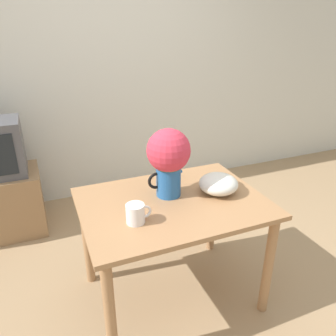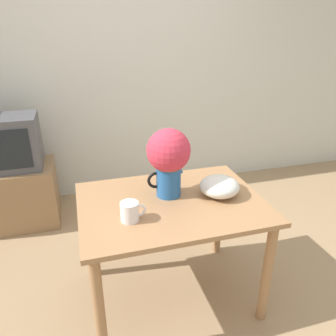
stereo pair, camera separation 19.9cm
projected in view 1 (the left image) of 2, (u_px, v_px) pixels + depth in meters
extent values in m
plane|color=#9E7F5B|center=(175.00, 297.00, 2.26)|extent=(12.00, 12.00, 0.00)
cube|color=silver|center=(105.00, 71.00, 3.23)|extent=(8.00, 0.05, 2.60)
cube|color=#A3754C|center=(173.00, 203.00, 2.00)|extent=(1.12, 0.82, 0.03)
cylinder|color=#A3754C|center=(110.00, 316.00, 1.68)|extent=(0.06, 0.06, 0.71)
cylinder|color=#A3754C|center=(268.00, 266.00, 2.03)|extent=(0.06, 0.06, 0.71)
cylinder|color=#A3754C|center=(87.00, 240.00, 2.27)|extent=(0.06, 0.06, 0.71)
cylinder|color=#A3754C|center=(212.00, 211.00, 2.62)|extent=(0.06, 0.06, 0.71)
cylinder|color=#235B9E|center=(169.00, 180.00, 2.03)|extent=(0.15, 0.15, 0.21)
cone|color=#235B9E|center=(178.00, 168.00, 2.02)|extent=(0.05, 0.05, 0.05)
torus|color=black|center=(156.00, 181.00, 1.99)|extent=(0.11, 0.02, 0.11)
sphere|color=#3D7033|center=(169.00, 158.00, 1.97)|extent=(0.20, 0.20, 0.20)
sphere|color=#CC3347|center=(169.00, 150.00, 1.95)|extent=(0.27, 0.27, 0.27)
cylinder|color=white|center=(135.00, 214.00, 1.76)|extent=(0.10, 0.10, 0.11)
torus|color=white|center=(145.00, 212.00, 1.78)|extent=(0.08, 0.01, 0.08)
ellipsoid|color=silver|center=(218.00, 184.00, 2.07)|extent=(0.25, 0.25, 0.12)
cube|color=#8E6B47|center=(2.00, 204.00, 2.87)|extent=(0.68, 0.48, 0.56)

